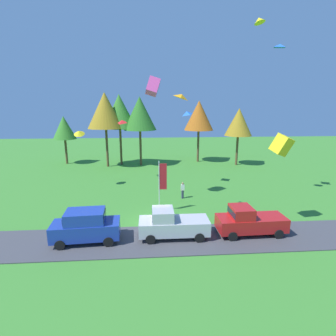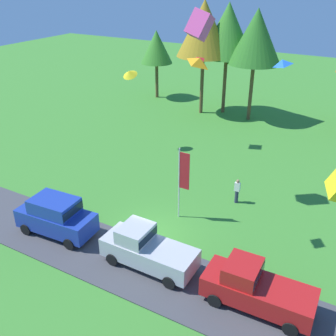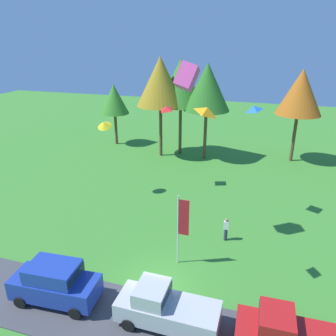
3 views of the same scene
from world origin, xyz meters
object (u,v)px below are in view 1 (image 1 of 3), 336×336
tree_lone_near (64,128)px  tree_far_right (199,116)px  car_pickup_near_entrance (171,223)px  car_pickup_mid_row (249,221)px  kite_diamond_trailing_tail (280,46)px  tree_right_of_center (140,113)px  kite_diamond_high_right (122,122)px  kite_box_topmost (282,145)px  kite_box_mid_center (153,87)px  flag_banner (162,180)px  kite_diamond_low_drifter (182,96)px  tree_left_of_center (239,122)px  kite_diamond_high_left (187,113)px  kite_delta_over_trees (259,20)px  car_suv_far_end (86,225)px  person_on_lawn (183,190)px  kite_delta_near_flag (79,132)px  tree_far_left (119,112)px  tree_center_back (105,111)px

tree_lone_near → tree_far_right: bearing=0.1°
car_pickup_near_entrance → tree_lone_near: size_ratio=0.64×
car_pickup_mid_row → kite_diamond_trailing_tail: kite_diamond_trailing_tail is taller
car_pickup_mid_row → tree_right_of_center: tree_right_of_center is taller
tree_far_right → kite_diamond_high_right: size_ratio=10.16×
kite_diamond_high_right → kite_box_topmost: bearing=-46.6°
tree_far_right → kite_box_mid_center: size_ratio=7.26×
tree_lone_near → flag_banner: 26.25m
flag_banner → kite_diamond_low_drifter: 7.38m
car_pickup_mid_row → kite_diamond_low_drifter: kite_diamond_low_drifter is taller
tree_left_of_center → flag_banner: tree_left_of_center is taller
car_pickup_near_entrance → kite_diamond_trailing_tail: (10.73, 7.96, 13.64)m
kite_diamond_high_left → kite_delta_over_trees: kite_delta_over_trees is taller
tree_lone_near → flag_banner: (14.68, -21.57, -2.92)m
kite_box_mid_center → tree_right_of_center: bearing=96.2°
tree_left_of_center → kite_delta_over_trees: size_ratio=9.63×
car_suv_far_end → kite_box_mid_center: 13.55m
car_suv_far_end → tree_right_of_center: 25.60m
car_pickup_mid_row → kite_diamond_high_right: size_ratio=5.01×
car_suv_far_end → kite_delta_over_trees: 21.81m
tree_lone_near → tree_left_of_center: tree_left_of_center is taller
kite_box_mid_center → tree_left_of_center: bearing=48.7°
person_on_lawn → tree_far_right: size_ratio=0.17×
car_suv_far_end → tree_far_right: (12.84, 26.63, 6.49)m
kite_diamond_high_left → kite_delta_over_trees: bearing=-46.0°
tree_lone_near → tree_right_of_center: bearing=-9.9°
tree_left_of_center → kite_diamond_low_drifter: bearing=-120.0°
car_suv_far_end → kite_delta_near_flag: size_ratio=4.03×
tree_far_left → kite_delta_near_flag: 13.33m
tree_lone_near → kite_diamond_high_right: size_ratio=7.72×
flag_banner → tree_center_back: bearing=111.8°
flag_banner → kite_diamond_low_drifter: kite_diamond_low_drifter is taller
person_on_lawn → flag_banner: 4.60m
car_pickup_near_entrance → person_on_lawn: bearing=77.0°
flag_banner → tree_far_left: bearing=105.4°
tree_center_back → kite_delta_over_trees: (16.10, -17.05, 7.80)m
car_pickup_near_entrance → kite_diamond_high_right: kite_diamond_high_right is taller
car_pickup_mid_row → person_on_lawn: size_ratio=2.95×
flag_banner → kite_box_topmost: kite_box_topmost is taller
tree_lone_near → car_suv_far_end: bearing=-71.0°
car_pickup_mid_row → tree_center_back: (-13.73, 23.70, 7.56)m
kite_delta_over_trees → kite_delta_near_flag: bearing=162.0°
tree_far_right → tree_far_left: bearing=-174.2°
kite_delta_near_flag → car_pickup_mid_row: bearing=-39.5°
person_on_lawn → kite_delta_over_trees: bearing=-13.5°
person_on_lawn → tree_lone_near: tree_lone_near is taller
tree_right_of_center → kite_delta_near_flag: bearing=-118.0°
car_pickup_mid_row → tree_right_of_center: bearing=109.4°
kite_diamond_trailing_tail → kite_delta_near_flag: size_ratio=0.87×
kite_diamond_low_drifter → kite_box_topmost: size_ratio=0.64×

